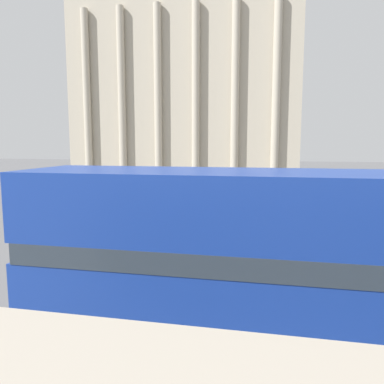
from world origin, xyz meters
The scene contains 4 objects.
double_decker_bus centered at (-0.82, 5.51, 2.26)m, with size 10.29×2.74×4.05m.
plaza_building_left centered at (-11.42, 46.44, 12.35)m, with size 28.86×11.45×24.71m.
traffic_light_near centered at (-5.34, 9.53, 2.46)m, with size 0.42×0.24×3.76m.
traffic_light_mid centered at (0.66, 14.67, 2.28)m, with size 0.42×0.24×3.46m.
Camera 1 is at (-0.67, -2.31, 4.62)m, focal length 35.00 mm.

